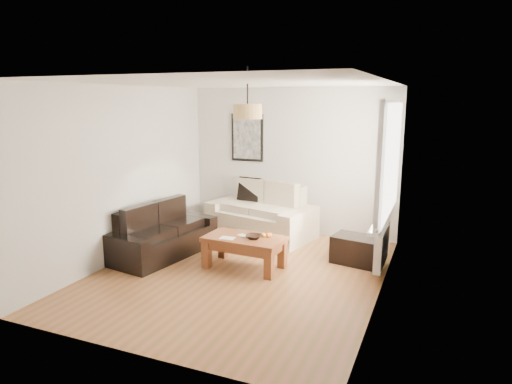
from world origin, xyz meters
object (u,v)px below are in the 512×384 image
at_px(coffee_table, 244,252).
at_px(ottoman, 358,250).
at_px(sofa_leather, 163,232).
at_px(loveseat_cream, 261,211).

xyz_separation_m(coffee_table, ottoman, (1.48, 0.81, -0.03)).
distance_m(sofa_leather, ottoman, 2.99).
height_order(sofa_leather, coffee_table, sofa_leather).
xyz_separation_m(sofa_leather, coffee_table, (1.40, -0.02, -0.14)).
bearing_deg(coffee_table, sofa_leather, 179.26).
height_order(loveseat_cream, sofa_leather, loveseat_cream).
bearing_deg(sofa_leather, ottoman, -65.53).
relative_size(sofa_leather, coffee_table, 1.54).
bearing_deg(sofa_leather, loveseat_cream, -24.99).
distance_m(loveseat_cream, ottoman, 2.00).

